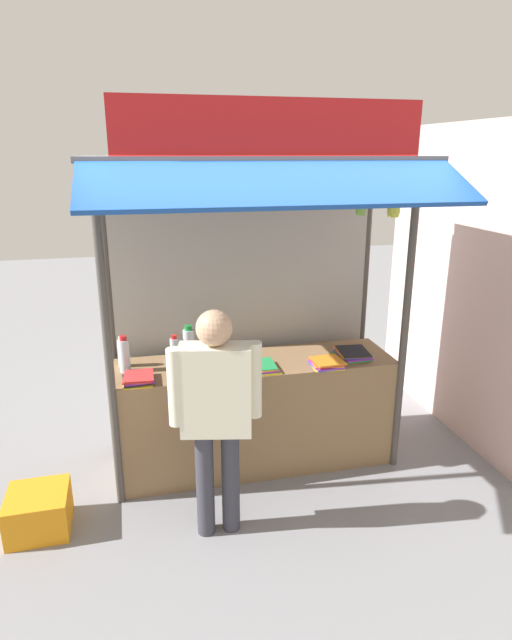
# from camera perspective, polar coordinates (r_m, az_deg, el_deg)

# --- Properties ---
(ground_plane) EXTENTS (20.00, 20.00, 0.00)m
(ground_plane) POSITION_cam_1_polar(r_m,az_deg,el_deg) (4.70, -0.00, -14.79)
(ground_plane) COLOR gray
(stall_counter) EXTENTS (2.24, 0.63, 0.91)m
(stall_counter) POSITION_cam_1_polar(r_m,az_deg,el_deg) (4.47, -0.00, -9.87)
(stall_counter) COLOR olive
(stall_counter) RESTS_ON ground
(stall_structure) EXTENTS (2.44, 1.51, 2.84)m
(stall_structure) POSITION_cam_1_polar(r_m,az_deg,el_deg) (4.18, -0.41, 6.49)
(stall_structure) COLOR #4C4742
(stall_structure) RESTS_ON ground
(water_bottle_center) EXTENTS (0.07, 0.07, 0.25)m
(water_bottle_center) POSITION_cam_1_polar(r_m,az_deg,el_deg) (4.22, -8.74, -3.33)
(water_bottle_center) COLOR silver
(water_bottle_center) RESTS_ON stall_counter
(water_bottle_front_left) EXTENTS (0.09, 0.09, 0.32)m
(water_bottle_front_left) POSITION_cam_1_polar(r_m,az_deg,el_deg) (4.23, -7.23, -2.76)
(water_bottle_front_left) COLOR silver
(water_bottle_front_left) RESTS_ON stall_counter
(water_bottle_right) EXTENTS (0.07, 0.07, 0.24)m
(water_bottle_right) POSITION_cam_1_polar(r_m,az_deg,el_deg) (4.38, -5.13, -2.43)
(water_bottle_right) COLOR silver
(water_bottle_right) RESTS_ON stall_counter
(water_bottle_back_right) EXTENTS (0.07, 0.07, 0.25)m
(water_bottle_back_right) POSITION_cam_1_polar(r_m,az_deg,el_deg) (4.28, -14.18, -3.40)
(water_bottle_back_right) COLOR silver
(water_bottle_back_right) RESTS_ON stall_counter
(water_bottle_rear_center) EXTENTS (0.08, 0.08, 0.29)m
(water_bottle_rear_center) POSITION_cam_1_polar(r_m,az_deg,el_deg) (4.17, -13.97, -3.66)
(water_bottle_rear_center) COLOR silver
(water_bottle_rear_center) RESTS_ON stall_counter
(magazine_stack_mid_left) EXTENTS (0.24, 0.26, 0.05)m
(magazine_stack_mid_left) POSITION_cam_1_polar(r_m,az_deg,el_deg) (4.00, -12.52, -6.18)
(magazine_stack_mid_left) COLOR yellow
(magazine_stack_mid_left) RESTS_ON stall_counter
(magazine_stack_left) EXTENTS (0.27, 0.31, 0.06)m
(magazine_stack_left) POSITION_cam_1_polar(r_m,az_deg,el_deg) (4.43, 10.33, -3.60)
(magazine_stack_left) COLOR orange
(magazine_stack_left) RESTS_ON stall_counter
(magazine_stack_mid_right) EXTENTS (0.20, 0.27, 0.04)m
(magazine_stack_mid_right) POSITION_cam_1_polar(r_m,az_deg,el_deg) (4.13, 1.03, -5.02)
(magazine_stack_mid_right) COLOR yellow
(magazine_stack_mid_right) RESTS_ON stall_counter
(magazine_stack_back_left) EXTENTS (0.25, 0.26, 0.06)m
(magazine_stack_back_left) POSITION_cam_1_polar(r_m,az_deg,el_deg) (4.21, 7.62, -4.62)
(magazine_stack_back_left) COLOR yellow
(magazine_stack_back_left) RESTS_ON stall_counter
(banana_bunch_inner_right) EXTENTS (0.11, 0.11, 0.29)m
(banana_bunch_inner_right) POSITION_cam_1_polar(r_m,az_deg,el_deg) (3.91, 14.61, 11.65)
(banana_bunch_inner_right) COLOR #332D23
(banana_bunch_rightmost) EXTENTS (0.09, 0.09, 0.27)m
(banana_bunch_rightmost) POSITION_cam_1_polar(r_m,az_deg,el_deg) (3.80, 11.27, 12.09)
(banana_bunch_rightmost) COLOR #332D23
(banana_bunch_inner_left) EXTENTS (0.08, 0.08, 0.22)m
(banana_bunch_inner_left) POSITION_cam_1_polar(r_m,az_deg,el_deg) (3.59, 2.18, 12.65)
(banana_bunch_inner_left) COLOR #332D23
(vendor_person) EXTENTS (0.61, 0.28, 1.60)m
(vendor_person) POSITION_cam_1_polar(r_m,az_deg,el_deg) (3.47, -4.32, -9.08)
(vendor_person) COLOR #383842
(vendor_person) RESTS_ON ground
(plastic_crate) EXTENTS (0.42, 0.42, 0.29)m
(plastic_crate) POSITION_cam_1_polar(r_m,az_deg,el_deg) (4.18, -22.31, -18.49)
(plastic_crate) COLOR orange
(plastic_crate) RESTS_ON ground
(neighbour_wall) EXTENTS (0.20, 2.40, 2.77)m
(neighbour_wall) POSITION_cam_1_polar(r_m,az_deg,el_deg) (5.21, 21.42, 3.82)
(neighbour_wall) COLOR beige
(neighbour_wall) RESTS_ON ground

